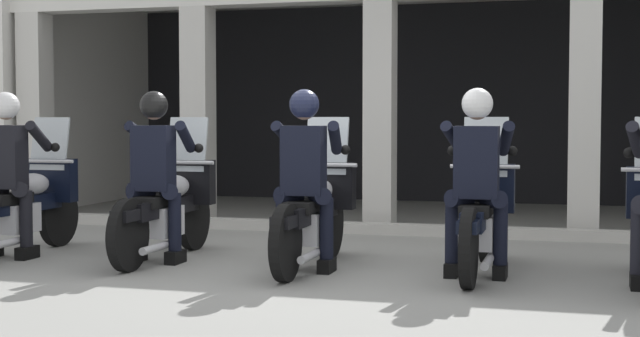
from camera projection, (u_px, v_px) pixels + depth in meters
The scene contains 11 objects.
ground_plane at pixel (381, 229), 11.01m from camera, with size 80.00×80.00×0.00m, color gray.
station_building at pixel (413, 64), 13.18m from camera, with size 10.60×4.53×3.35m.
kerb_strip at pixel (371, 228), 10.62m from camera, with size 10.10×0.24×0.12m, color #B7B5AD.
motorcycle_far_left at pixel (26, 203), 8.98m from camera, with size 0.62×2.04×1.35m.
police_officer_far_left at pixel (8, 160), 8.69m from camera, with size 0.63×0.61×1.58m.
motorcycle_left at pixel (169, 206), 8.71m from camera, with size 0.62×2.04×1.35m.
police_officer_left at pixel (155, 161), 8.41m from camera, with size 0.63×0.61×1.58m.
motorcycle_center at pixel (314, 211), 8.22m from camera, with size 0.62×2.04×1.35m.
police_officer_center at pixel (305, 164), 7.92m from camera, with size 0.63×0.61×1.58m.
motorcycle_right at pixel (480, 215), 7.90m from camera, with size 0.62×2.04×1.35m.
police_officer_right at pixel (477, 166), 7.61m from camera, with size 0.63×0.61×1.58m.
Camera 1 is at (2.29, -7.73, 1.32)m, focal length 51.33 mm.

